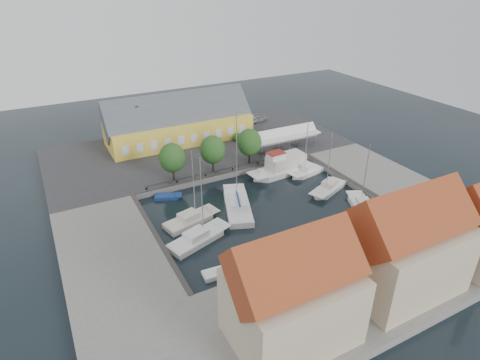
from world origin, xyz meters
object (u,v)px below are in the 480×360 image
(east_boat_b, at_px, (328,189))
(trawler, at_px, (283,167))
(launch_sw, at_px, (220,273))
(car_red, at_px, (174,161))
(west_boat_c, at_px, (198,239))
(launch_nw, at_px, (168,197))
(warehouse, at_px, (176,124))
(tent_canopy, at_px, (285,135))
(east_boat_c, at_px, (362,208))
(center_sailboat, at_px, (238,207))
(car_silver, at_px, (258,119))
(west_boat_b, at_px, (191,221))
(east_boat_a, at_px, (307,173))

(east_boat_b, bearing_deg, trawler, 108.40)
(east_boat_b, xyz_separation_m, launch_sw, (-23.81, -10.01, -0.17))
(car_red, xyz_separation_m, east_boat_b, (19.16, -18.71, -1.35))
(west_boat_c, relative_size, launch_nw, 2.74)
(warehouse, height_order, car_red, warehouse)
(tent_canopy, height_order, east_boat_c, east_boat_c)
(warehouse, distance_m, east_boat_b, 33.35)
(center_sailboat, distance_m, launch_sw, 14.58)
(car_red, distance_m, east_boat_b, 26.82)
(car_silver, bearing_deg, west_boat_c, 127.66)
(center_sailboat, xyz_separation_m, launch_sw, (-8.44, -11.88, -0.27))
(center_sailboat, relative_size, launch_sw, 3.37)
(car_red, height_order, west_boat_c, west_boat_c)
(east_boat_b, bearing_deg, car_red, 135.68)
(west_boat_b, bearing_deg, center_sailboat, 1.35)
(tent_canopy, relative_size, east_boat_a, 1.41)
(launch_nw, bearing_deg, car_silver, 36.96)
(car_red, relative_size, east_boat_a, 0.38)
(trawler, height_order, east_boat_c, east_boat_c)
(tent_canopy, bearing_deg, center_sailboat, -141.12)
(east_boat_c, bearing_deg, launch_nw, 145.57)
(west_boat_b, bearing_deg, east_boat_c, -19.96)
(east_boat_a, bearing_deg, launch_sw, -145.90)
(center_sailboat, height_order, east_boat_c, center_sailboat)
(trawler, xyz_separation_m, launch_sw, (-20.88, -18.83, -0.93))
(east_boat_c, relative_size, launch_nw, 2.41)
(east_boat_b, height_order, west_boat_b, west_boat_b)
(west_boat_c, distance_m, launch_nw, 12.55)
(west_boat_b, bearing_deg, car_red, 77.83)
(east_boat_b, bearing_deg, west_boat_c, -173.19)
(east_boat_a, relative_size, east_boat_b, 0.92)
(car_silver, height_order, center_sailboat, center_sailboat)
(east_boat_b, bearing_deg, center_sailboat, 173.06)
(east_boat_b, bearing_deg, east_boat_c, -83.55)
(car_red, relative_size, east_boat_c, 0.35)
(launch_nw, bearing_deg, warehouse, 66.28)
(tent_canopy, height_order, car_silver, tent_canopy)
(east_boat_a, height_order, west_boat_b, west_boat_b)
(warehouse, xyz_separation_m, tent_canopy, (16.60, -13.86, -0.74))
(tent_canopy, xyz_separation_m, launch_nw, (-25.34, -6.04, -3.59))
(warehouse, xyz_separation_m, west_boat_c, (-8.83, -32.45, -4.17))
(tent_canopy, xyz_separation_m, trawler, (-4.81, -6.96, -2.67))
(tent_canopy, distance_m, east_boat_c, 22.94)
(east_boat_c, bearing_deg, launch_sw, -172.74)
(trawler, height_order, east_boat_a, east_boat_a)
(tent_canopy, relative_size, west_boat_b, 1.25)
(car_silver, relative_size, west_boat_b, 0.39)
(east_boat_a, relative_size, west_boat_b, 0.89)
(warehouse, relative_size, trawler, 2.29)
(trawler, bearing_deg, east_boat_c, -76.70)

